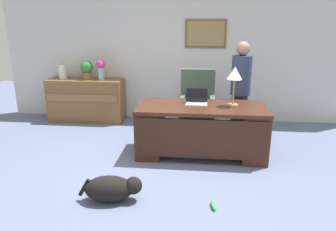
# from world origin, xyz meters

# --- Properties ---
(ground_plane) EXTENTS (12.00, 12.00, 0.00)m
(ground_plane) POSITION_xyz_m (0.00, 0.00, 0.00)
(ground_plane) COLOR slate
(back_wall) EXTENTS (7.00, 0.16, 2.70)m
(back_wall) POSITION_xyz_m (0.00, 2.60, 1.35)
(back_wall) COLOR silver
(back_wall) RESTS_ON ground_plane
(desk) EXTENTS (1.89, 0.85, 0.76)m
(desk) POSITION_xyz_m (0.47, 0.76, 0.42)
(desk) COLOR #422316
(desk) RESTS_ON ground_plane
(credenza) EXTENTS (1.48, 0.50, 0.84)m
(credenza) POSITION_xyz_m (-1.82, 2.25, 0.42)
(credenza) COLOR brown
(credenza) RESTS_ON ground_plane
(armchair) EXTENTS (0.60, 0.59, 1.13)m
(armchair) POSITION_xyz_m (0.39, 1.75, 0.50)
(armchair) COLOR #475B4C
(armchair) RESTS_ON ground_plane
(person_standing) EXTENTS (0.32, 0.32, 1.64)m
(person_standing) POSITION_xyz_m (1.09, 1.49, 0.85)
(person_standing) COLOR #262323
(person_standing) RESTS_ON ground_plane
(dog_lying) EXTENTS (0.73, 0.36, 0.30)m
(dog_lying) POSITION_xyz_m (-0.51, -0.64, 0.16)
(dog_lying) COLOR black
(dog_lying) RESTS_ON ground_plane
(laptop) EXTENTS (0.32, 0.22, 0.22)m
(laptop) POSITION_xyz_m (0.39, 0.90, 0.82)
(laptop) COLOR #B2B5BA
(laptop) RESTS_ON desk
(desk_lamp) EXTENTS (0.22, 0.22, 0.57)m
(desk_lamp) POSITION_xyz_m (0.92, 0.85, 1.21)
(desk_lamp) COLOR #9E8447
(desk_lamp) RESTS_ON desk
(vase_with_flowers) EXTENTS (0.17, 0.17, 0.39)m
(vase_with_flowers) POSITION_xyz_m (-1.49, 2.25, 1.06)
(vase_with_flowers) COLOR #8FC4C3
(vase_with_flowers) RESTS_ON credenza
(vase_empty) EXTENTS (0.15, 0.15, 0.27)m
(vase_empty) POSITION_xyz_m (-2.26, 2.25, 0.97)
(vase_empty) COLOR silver
(vase_empty) RESTS_ON credenza
(potted_plant) EXTENTS (0.24, 0.24, 0.36)m
(potted_plant) POSITION_xyz_m (-1.77, 2.25, 1.04)
(potted_plant) COLOR brown
(potted_plant) RESTS_ON credenza
(dog_toy_bone) EXTENTS (0.08, 0.18, 0.05)m
(dog_toy_bone) POSITION_xyz_m (0.63, -0.66, 0.03)
(dog_toy_bone) COLOR green
(dog_toy_bone) RESTS_ON ground_plane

